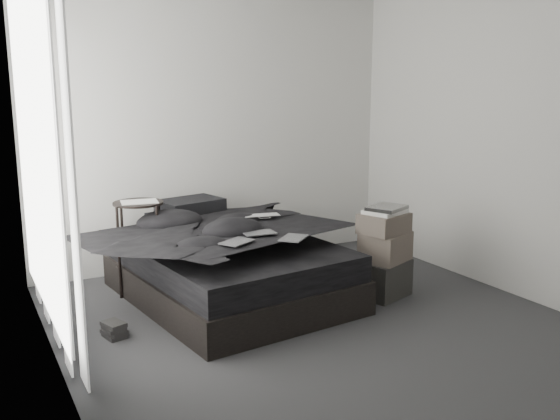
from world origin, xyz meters
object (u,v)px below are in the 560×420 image
bed (230,283)px  laptop (263,209)px  box_lower (383,278)px  side_stand (140,248)px

bed → laptop: laptop is taller
laptop → box_lower: (0.80, -0.63, -0.55)m
laptop → side_stand: side_stand is taller
laptop → side_stand: (-0.94, 0.43, -0.32)m
bed → box_lower: 1.27m
side_stand → box_lower: (1.74, -1.06, -0.23)m
bed → laptop: (0.35, 0.09, 0.57)m
side_stand → bed: bearing=-41.2°
laptop → bed: bearing=-154.5°
bed → side_stand: (-0.59, 0.52, 0.25)m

